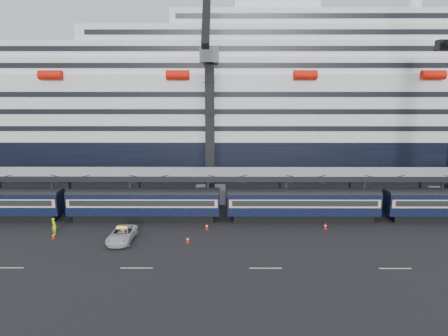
{
  "coord_description": "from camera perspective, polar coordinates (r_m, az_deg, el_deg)",
  "views": [
    {
      "loc": [
        -17.74,
        -38.52,
        16.25
      ],
      "look_at": [
        -17.93,
        10.0,
        6.75
      ],
      "focal_mm": 32.0,
      "sensor_mm": 36.0,
      "label": 1
    }
  ],
  "objects": [
    {
      "name": "traffic_cone_d",
      "position": [
        49.44,
        14.28,
        -8.0
      ],
      "size": [
        0.38,
        0.38,
        0.77
      ],
      "color": "red",
      "rests_on": "ground"
    },
    {
      "name": "traffic_cone_c",
      "position": [
        47.84,
        -2.48,
        -8.28
      ],
      "size": [
        0.4,
        0.4,
        0.8
      ],
      "color": "red",
      "rests_on": "ground"
    },
    {
      "name": "traffic_cone_b",
      "position": [
        44.01,
        -5.19,
        -10.12
      ],
      "size": [
        0.37,
        0.37,
        0.74
      ],
      "color": "red",
      "rests_on": "ground"
    },
    {
      "name": "traffic_cone_a",
      "position": [
        48.8,
        -23.2,
        -8.87
      ],
      "size": [
        0.36,
        0.36,
        0.71
      ],
      "color": "red",
      "rests_on": "ground"
    },
    {
      "name": "crane_dark_near",
      "position": [
        57.32,
        -2.05,
        6.75
      ],
      "size": [
        4.5,
        17.75,
        35.08
      ],
      "color": "#494B50",
      "rests_on": "ground"
    },
    {
      "name": "pickup_truck",
      "position": [
        45.52,
        -14.36,
        -9.2
      ],
      "size": [
        2.61,
        5.42,
        1.49
      ],
      "primitive_type": "imported",
      "rotation": [
        0.0,
        0.0,
        -0.03
      ],
      "color": "silver",
      "rests_on": "ground"
    },
    {
      "name": "worker",
      "position": [
        50.04,
        -23.11,
        -7.62
      ],
      "size": [
        0.84,
        0.79,
        1.93
      ],
      "primitive_type": "imported",
      "rotation": [
        0.0,
        0.0,
        2.49
      ],
      "color": "#BCFF0D",
      "rests_on": "ground"
    },
    {
      "name": "canopy",
      "position": [
        56.52,
        18.51,
        -0.73
      ],
      "size": [
        130.0,
        6.25,
        5.53
      ],
      "color": "gray",
      "rests_on": "ground"
    },
    {
      "name": "cruise_ship",
      "position": [
        86.22,
        11.48,
        8.26
      ],
      "size": [
        214.09,
        28.84,
        34.0
      ],
      "color": "black",
      "rests_on": "ground"
    },
    {
      "name": "ground",
      "position": [
        45.41,
        23.65,
        -10.86
      ],
      "size": [
        260.0,
        260.0,
        0.0
      ],
      "primitive_type": "plane",
      "color": "black",
      "rests_on": "ground"
    },
    {
      "name": "train",
      "position": [
        52.18,
        14.8,
        -4.92
      ],
      "size": [
        133.05,
        3.0,
        4.05
      ],
      "color": "black",
      "rests_on": "ground"
    }
  ]
}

